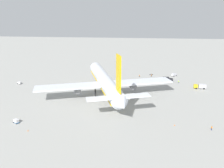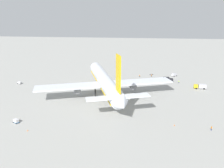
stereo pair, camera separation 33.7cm
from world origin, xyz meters
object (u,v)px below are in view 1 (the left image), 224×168
object	(u,v)px
service_van	(174,75)
ground_worker_2	(139,76)
ground_worker_3	(179,82)
airliner	(105,81)
ground_worker_1	(151,75)
baggage_cart_0	(19,83)
traffic_cone_0	(175,125)
baggage_cart_2	(16,121)
baggage_cart_1	(151,74)
service_truck_1	(200,86)
ground_worker_0	(212,128)
traffic_cone_1	(28,130)
service_truck_0	(167,79)

from	to	relation	value
service_van	ground_worker_2	bearing A→B (deg)	101.76
ground_worker_2	ground_worker_3	xyz separation A→B (m)	(-11.72, -24.05, 0.06)
airliner	ground_worker_1	distance (m)	48.35
airliner	baggage_cart_0	distance (m)	57.10
service_van	traffic_cone_0	world-z (taller)	service_van
baggage_cart_2	baggage_cart_1	bearing A→B (deg)	-34.86
service_truck_1	baggage_cart_2	size ratio (longest dim) A/B	2.19
baggage_cart_2	traffic_cone_0	world-z (taller)	baggage_cart_2
ground_worker_1	ground_worker_2	size ratio (longest dim) A/B	1.07
traffic_cone_0	baggage_cart_2	bearing A→B (deg)	94.80
baggage_cart_2	service_van	bearing A→B (deg)	-42.21
ground_worker_0	baggage_cart_0	bearing A→B (deg)	65.35
baggage_cart_0	baggage_cart_1	world-z (taller)	baggage_cart_0
baggage_cart_1	ground_worker_0	distance (m)	78.79
traffic_cone_1	service_truck_1	bearing A→B (deg)	-52.12
traffic_cone_1	ground_worker_2	bearing A→B (deg)	-26.80
service_truck_0	traffic_cone_0	distance (m)	58.65
airliner	service_truck_0	bearing A→B (deg)	-50.09
baggage_cart_2	service_truck_1	bearing A→B (deg)	-57.45
service_truck_0	baggage_cart_2	size ratio (longest dim) A/B	2.05
ground_worker_2	ground_worker_1	bearing A→B (deg)	-78.32
baggage_cart_0	baggage_cart_2	size ratio (longest dim) A/B	1.08
airliner	baggage_cart_1	bearing A→B (deg)	-29.57
baggage_cart_1	ground_worker_1	xyz separation A→B (m)	(-4.74, 0.12, 0.61)
ground_worker_2	traffic_cone_1	xyz separation A→B (m)	(-78.90, 39.85, -0.53)
traffic_cone_0	airliner	bearing A→B (deg)	46.65
service_truck_1	traffic_cone_0	bearing A→B (deg)	156.15
service_van	traffic_cone_1	xyz separation A→B (m)	(-83.81, 63.43, -0.76)
service_truck_1	baggage_cart_1	distance (m)	38.06
baggage_cart_1	airliner	bearing A→B (deg)	150.43
airliner	service_truck_0	size ratio (longest dim) A/B	11.22
service_van	ground_worker_3	world-z (taller)	service_van
service_truck_1	baggage_cart_2	world-z (taller)	service_truck_1
baggage_cart_0	ground_worker_2	world-z (taller)	ground_worker_2
ground_worker_1	traffic_cone_1	bearing A→B (deg)	149.27
ground_worker_0	ground_worker_2	distance (m)	75.04
ground_worker_1	traffic_cone_0	bearing A→B (deg)	-175.43
baggage_cart_1	traffic_cone_1	world-z (taller)	traffic_cone_1
baggage_cart_0	ground_worker_3	size ratio (longest dim) A/B	1.95
ground_worker_1	service_truck_1	bearing A→B (deg)	-130.76
airliner	traffic_cone_1	world-z (taller)	airliner
ground_worker_2	traffic_cone_1	size ratio (longest dim) A/B	2.92
ground_worker_2	traffic_cone_0	distance (m)	69.55
baggage_cart_1	ground_worker_0	xyz separation A→B (m)	(-76.64, -18.26, 0.60)
service_van	ground_worker_2	world-z (taller)	service_van
baggage_cart_0	traffic_cone_0	world-z (taller)	baggage_cart_0
baggage_cart_1	baggage_cart_2	world-z (taller)	baggage_cart_2
ground_worker_2	baggage_cart_1	bearing A→B (deg)	-51.86
baggage_cart_1	ground_worker_1	size ratio (longest dim) A/B	1.81
service_van	baggage_cart_0	world-z (taller)	service_van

